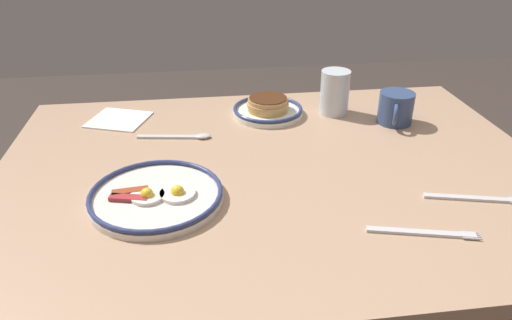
{
  "coord_description": "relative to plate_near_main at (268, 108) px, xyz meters",
  "views": [
    {
      "loc": [
        0.17,
        0.95,
        1.26
      ],
      "look_at": [
        0.04,
        0.01,
        0.75
      ],
      "focal_mm": 33.73,
      "sensor_mm": 36.0,
      "label": 1
    }
  ],
  "objects": [
    {
      "name": "paper_napkin",
      "position": [
        0.42,
        -0.02,
        -0.02
      ],
      "size": [
        0.19,
        0.18,
        0.0
      ],
      "primitive_type": "cube",
      "rotation": [
        0.0,
        0.0,
        -0.35
      ],
      "color": "white",
      "rests_on": "dining_table"
    },
    {
      "name": "plate_near_main",
      "position": [
        0.0,
        0.0,
        0.0
      ],
      "size": [
        0.2,
        0.2,
        0.05
      ],
      "color": "white",
      "rests_on": "dining_table"
    },
    {
      "name": "plate_center_pancakes",
      "position": [
        0.29,
        0.41,
        -0.01
      ],
      "size": [
        0.28,
        0.28,
        0.04
      ],
      "color": "silver",
      "rests_on": "dining_table"
    },
    {
      "name": "drinking_glass",
      "position": [
        -0.19,
        0.01,
        0.04
      ],
      "size": [
        0.08,
        0.08,
        0.13
      ],
      "color": "silver",
      "rests_on": "dining_table"
    },
    {
      "name": "fork_near",
      "position": [
        -0.35,
        0.5,
        -0.02
      ],
      "size": [
        0.2,
        0.07,
        0.01
      ],
      "color": "silver",
      "rests_on": "dining_table"
    },
    {
      "name": "fork_far",
      "position": [
        -0.2,
        0.59,
        -0.02
      ],
      "size": [
        0.2,
        0.07,
        0.01
      ],
      "color": "silver",
      "rests_on": "dining_table"
    },
    {
      "name": "coffee_mug",
      "position": [
        -0.34,
        0.1,
        0.03
      ],
      "size": [
        0.09,
        0.12,
        0.09
      ],
      "color": "#334772",
      "rests_on": "dining_table"
    },
    {
      "name": "tea_spoon",
      "position": [
        0.24,
        0.12,
        -0.02
      ],
      "size": [
        0.19,
        0.04,
        0.01
      ],
      "color": "silver",
      "rests_on": "dining_table"
    },
    {
      "name": "dining_table",
      "position": [
        0.03,
        0.31,
        -0.09
      ],
      "size": [
        1.28,
        0.94,
        0.72
      ],
      "color": "tan",
      "rests_on": "ground_plane"
    }
  ]
}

